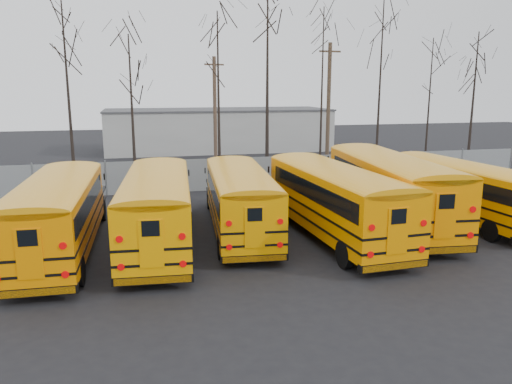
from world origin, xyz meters
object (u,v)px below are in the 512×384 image
object	(u,v)px
bus_b	(157,203)
utility_pole_right	(328,107)
utility_pole_left	(215,115)
bus_c	(240,195)
bus_f	(460,186)
bus_a	(58,209)
bus_e	(388,183)
bus_d	(333,195)

from	to	relation	value
bus_b	utility_pole_right	xyz separation A→B (m)	(13.40, 15.56, 3.07)
utility_pole_left	utility_pole_right	size ratio (longest dim) A/B	0.89
bus_c	utility_pole_right	xyz separation A→B (m)	(9.82, 14.54, 3.15)
bus_f	utility_pole_left	xyz separation A→B (m)	(-9.40, 15.27, 2.62)
bus_c	bus_a	bearing A→B (deg)	-165.72
bus_a	bus_e	size ratio (longest dim) A/B	0.90
utility_pole_right	bus_c	bearing A→B (deg)	-127.77
bus_b	bus_c	xyz separation A→B (m)	(3.58, 1.02, -0.08)
utility_pole_left	bus_b	bearing A→B (deg)	-125.56
bus_e	utility_pole_right	xyz separation A→B (m)	(2.86, 14.79, 2.90)
bus_b	utility_pole_right	bearing A→B (deg)	54.10
bus_b	bus_f	bearing A→B (deg)	7.50
bus_b	bus_f	distance (m)	14.32
bus_e	bus_d	bearing A→B (deg)	-152.38
bus_d	utility_pole_left	world-z (taller)	utility_pole_left
utility_pole_right	bus_b	bearing A→B (deg)	-134.45
bus_f	bus_a	bearing A→B (deg)	177.57
bus_f	utility_pole_right	distance (m)	15.26
bus_e	bus_f	bearing A→B (deg)	4.16
bus_e	bus_f	xyz separation A→B (m)	(3.76, -0.11, -0.27)
bus_a	bus_f	world-z (taller)	bus_a
bus_a	bus_f	xyz separation A→B (m)	(18.02, 0.81, -0.09)
bus_c	bus_e	bearing A→B (deg)	3.17
bus_d	utility_pole_left	xyz separation A→B (m)	(-2.39, 16.47, 2.47)
bus_b	utility_pole_right	size ratio (longest dim) A/B	1.18
bus_a	bus_f	size ratio (longest dim) A/B	1.04
bus_b	bus_d	world-z (taller)	bus_d
bus_c	bus_b	bearing A→B (deg)	-158.78
bus_f	utility_pole_right	size ratio (longest dim) A/B	1.11
bus_f	bus_e	bearing A→B (deg)	173.40
bus_b	utility_pole_left	distance (m)	16.87
bus_c	utility_pole_left	size ratio (longest dim) A/B	1.27
bus_b	utility_pole_right	distance (m)	20.76
bus_e	bus_a	bearing A→B (deg)	-170.58
bus_e	utility_pole_right	size ratio (longest dim) A/B	1.29
utility_pole_left	bus_e	bearing A→B (deg)	-88.09
bus_a	utility_pole_left	bearing A→B (deg)	63.55
bus_e	utility_pole_left	world-z (taller)	utility_pole_left
bus_e	utility_pole_left	xyz separation A→B (m)	(-5.63, 15.17, 2.36)
bus_a	utility_pole_left	xyz separation A→B (m)	(8.62, 16.08, 2.53)
bus_c	utility_pole_left	world-z (taller)	utility_pole_left
bus_a	bus_e	distance (m)	14.28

